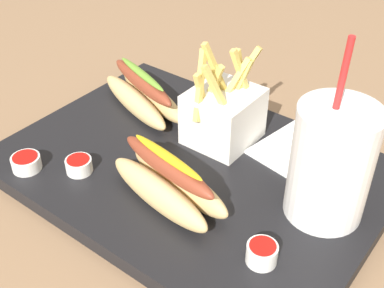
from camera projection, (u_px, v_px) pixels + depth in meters
name	position (u px, v px, depth m)	size (l,w,h in m)	color
ground_plane	(192.00, 181.00, 0.65)	(2.40, 2.40, 0.02)	#8C6B4C
food_tray	(192.00, 169.00, 0.64)	(0.47, 0.34, 0.02)	black
soda_cup	(331.00, 163.00, 0.53)	(0.09, 0.09, 0.21)	white
fries_basket	(225.00, 115.00, 0.66)	(0.08, 0.10, 0.14)	white
hot_dog_1	(143.00, 94.00, 0.73)	(0.18, 0.11, 0.06)	#DBB775
hot_dog_2	(168.00, 183.00, 0.57)	(0.17, 0.09, 0.07)	#DBB775
ketchup_cup_1	(26.00, 162.00, 0.62)	(0.04, 0.04, 0.02)	white
ketchup_cup_2	(79.00, 165.00, 0.62)	(0.03, 0.03, 0.02)	white
ketchup_cup_3	(262.00, 253.00, 0.50)	(0.03, 0.03, 0.02)	white
napkin_stack	(305.00, 152.00, 0.65)	(0.11, 0.11, 0.00)	white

